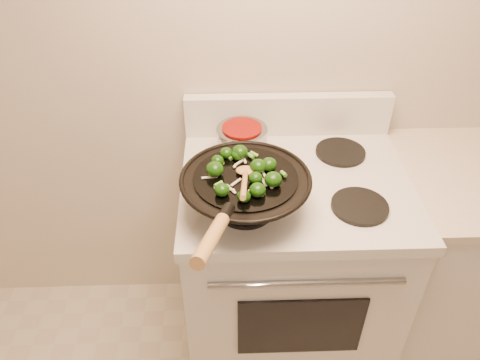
{
  "coord_description": "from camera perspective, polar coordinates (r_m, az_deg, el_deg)",
  "views": [
    {
      "loc": [
        -0.36,
        -0.07,
        1.89
      ],
      "look_at": [
        -0.32,
        1.04,
        1.03
      ],
      "focal_mm": 35.0,
      "sensor_mm": 36.0,
      "label": 1
    }
  ],
  "objects": [
    {
      "name": "counter_unit",
      "position": [
        2.16,
        26.4,
        -8.83
      ],
      "size": [
        0.89,
        0.62,
        0.91
      ],
      "color": "white",
      "rests_on": "ground"
    },
    {
      "name": "saucepan",
      "position": [
        1.66,
        0.22,
        4.85
      ],
      "size": [
        0.18,
        0.28,
        0.11
      ],
      "color": "gray",
      "rests_on": "stove"
    },
    {
      "name": "stove",
      "position": [
        1.91,
        5.87,
        -10.63
      ],
      "size": [
        0.78,
        0.67,
        1.08
      ],
      "color": "silver",
      "rests_on": "ground"
    },
    {
      "name": "stirfry",
      "position": [
        1.38,
        0.55,
        1.17
      ],
      "size": [
        0.25,
        0.25,
        0.05
      ],
      "color": "#123908",
      "rests_on": "wok"
    },
    {
      "name": "wooden_spoon",
      "position": [
        1.32,
        0.61,
        0.27
      ],
      "size": [
        0.06,
        0.27,
        0.11
      ],
      "color": "#B08045",
      "rests_on": "wok"
    },
    {
      "name": "wok",
      "position": [
        1.41,
        0.63,
        -1.4
      ],
      "size": [
        0.4,
        0.64,
        0.25
      ],
      "color": "black",
      "rests_on": "stove"
    }
  ]
}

